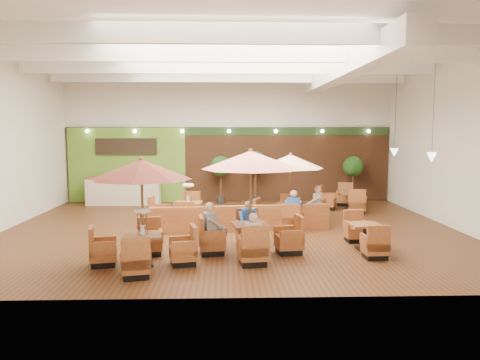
{
  "coord_description": "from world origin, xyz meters",
  "views": [
    {
      "loc": [
        -0.17,
        -14.32,
        3.06
      ],
      "look_at": [
        0.3,
        0.5,
        1.5
      ],
      "focal_mm": 35.0,
      "sensor_mm": 36.0,
      "label": 1
    }
  ],
  "objects_px": {
    "table_0": "(142,192)",
    "diner_4": "(316,201)",
    "topiary_1": "(256,164)",
    "diner_2": "(212,223)",
    "booth_divider": "(237,219)",
    "diner_0": "(253,233)",
    "table_3": "(181,211)",
    "table_1": "(251,183)",
    "diner_1": "(249,218)",
    "topiary_0": "(221,168)",
    "table_4": "(365,237)",
    "topiary_2": "(353,168)",
    "service_counter": "(124,191)",
    "table_2": "(290,175)",
    "table_5": "(344,201)",
    "diner_3": "(294,206)"
  },
  "relations": [
    {
      "from": "topiary_2",
      "to": "diner_4",
      "type": "relative_size",
      "value": 2.41
    },
    {
      "from": "topiary_1",
      "to": "diner_4",
      "type": "relative_size",
      "value": 2.68
    },
    {
      "from": "table_1",
      "to": "diner_1",
      "type": "bearing_deg",
      "value": 81.86
    },
    {
      "from": "topiary_0",
      "to": "booth_divider",
      "type": "bearing_deg",
      "value": -84.58
    },
    {
      "from": "topiary_0",
      "to": "topiary_2",
      "type": "relative_size",
      "value": 1.01
    },
    {
      "from": "table_1",
      "to": "topiary_0",
      "type": "height_order",
      "value": "table_1"
    },
    {
      "from": "table_2",
      "to": "table_0",
      "type": "bearing_deg",
      "value": -107.78
    },
    {
      "from": "topiary_0",
      "to": "diner_4",
      "type": "bearing_deg",
      "value": -55.34
    },
    {
      "from": "topiary_1",
      "to": "diner_4",
      "type": "distance_m",
      "value": 4.95
    },
    {
      "from": "table_1",
      "to": "topiary_1",
      "type": "xyz_separation_m",
      "value": [
        0.65,
        8.2,
        -0.14
      ]
    },
    {
      "from": "table_1",
      "to": "topiary_0",
      "type": "bearing_deg",
      "value": 87.56
    },
    {
      "from": "diner_4",
      "to": "table_0",
      "type": "bearing_deg",
      "value": 155.08
    },
    {
      "from": "table_0",
      "to": "table_1",
      "type": "height_order",
      "value": "table_1"
    },
    {
      "from": "table_1",
      "to": "diner_1",
      "type": "height_order",
      "value": "table_1"
    },
    {
      "from": "table_5",
      "to": "diner_3",
      "type": "bearing_deg",
      "value": -103.88
    },
    {
      "from": "table_2",
      "to": "diner_4",
      "type": "relative_size",
      "value": 2.96
    },
    {
      "from": "booth_divider",
      "to": "diner_0",
      "type": "relative_size",
      "value": 7.69
    },
    {
      "from": "table_4",
      "to": "diner_1",
      "type": "height_order",
      "value": "diner_1"
    },
    {
      "from": "booth_divider",
      "to": "diner_4",
      "type": "bearing_deg",
      "value": 15.74
    },
    {
      "from": "topiary_0",
      "to": "topiary_2",
      "type": "xyz_separation_m",
      "value": [
        5.63,
        0.0,
        -0.01
      ]
    },
    {
      "from": "table_2",
      "to": "topiary_1",
      "type": "xyz_separation_m",
      "value": [
        -0.83,
        4.57,
        0.03
      ]
    },
    {
      "from": "booth_divider",
      "to": "table_2",
      "type": "xyz_separation_m",
      "value": [
        1.77,
        1.07,
        1.22
      ]
    },
    {
      "from": "table_3",
      "to": "diner_0",
      "type": "xyz_separation_m",
      "value": [
        2.09,
        -4.66,
        0.29
      ]
    },
    {
      "from": "booth_divider",
      "to": "table_4",
      "type": "relative_size",
      "value": 2.54
    },
    {
      "from": "diner_4",
      "to": "diner_0",
      "type": "bearing_deg",
      "value": 174.91
    },
    {
      "from": "table_0",
      "to": "diner_2",
      "type": "xyz_separation_m",
      "value": [
        1.54,
        0.91,
        -0.91
      ]
    },
    {
      "from": "topiary_0",
      "to": "diner_4",
      "type": "relative_size",
      "value": 2.43
    },
    {
      "from": "table_2",
      "to": "table_4",
      "type": "xyz_separation_m",
      "value": [
        1.49,
        -3.29,
        -1.3
      ]
    },
    {
      "from": "diner_4",
      "to": "table_3",
      "type": "bearing_deg",
      "value": 110.99
    },
    {
      "from": "diner_2",
      "to": "diner_4",
      "type": "xyz_separation_m",
      "value": [
        3.3,
        3.63,
        -0.01
      ]
    },
    {
      "from": "topiary_0",
      "to": "table_5",
      "type": "bearing_deg",
      "value": -19.0
    },
    {
      "from": "diner_0",
      "to": "diner_3",
      "type": "xyz_separation_m",
      "value": [
        1.48,
        3.74,
        0.01
      ]
    },
    {
      "from": "service_counter",
      "to": "diner_1",
      "type": "relative_size",
      "value": 4.15
    },
    {
      "from": "table_5",
      "to": "diner_4",
      "type": "height_order",
      "value": "diner_4"
    },
    {
      "from": "diner_4",
      "to": "table_2",
      "type": "bearing_deg",
      "value": 111.91
    },
    {
      "from": "table_1",
      "to": "diner_1",
      "type": "relative_size",
      "value": 3.64
    },
    {
      "from": "topiary_0",
      "to": "topiary_1",
      "type": "relative_size",
      "value": 0.91
    },
    {
      "from": "table_2",
      "to": "table_3",
      "type": "height_order",
      "value": "table_2"
    },
    {
      "from": "table_3",
      "to": "topiary_1",
      "type": "xyz_separation_m",
      "value": [
        2.74,
        4.5,
        1.2
      ]
    },
    {
      "from": "table_4",
      "to": "diner_0",
      "type": "relative_size",
      "value": 3.03
    },
    {
      "from": "diner_0",
      "to": "service_counter",
      "type": "bearing_deg",
      "value": 106.67
    },
    {
      "from": "topiary_1",
      "to": "diner_3",
      "type": "relative_size",
      "value": 2.81
    },
    {
      "from": "topiary_2",
      "to": "diner_2",
      "type": "relative_size",
      "value": 2.36
    },
    {
      "from": "table_3",
      "to": "diner_2",
      "type": "bearing_deg",
      "value": -67.99
    },
    {
      "from": "table_2",
      "to": "diner_4",
      "type": "bearing_deg",
      "value": 23.47
    },
    {
      "from": "table_0",
      "to": "diner_4",
      "type": "height_order",
      "value": "table_0"
    },
    {
      "from": "table_0",
      "to": "diner_4",
      "type": "distance_m",
      "value": 6.71
    },
    {
      "from": "booth_divider",
      "to": "table_0",
      "type": "relative_size",
      "value": 2.3
    },
    {
      "from": "booth_divider",
      "to": "topiary_0",
      "type": "relative_size",
      "value": 2.88
    },
    {
      "from": "service_counter",
      "to": "topiary_1",
      "type": "bearing_deg",
      "value": 2.08
    }
  ]
}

